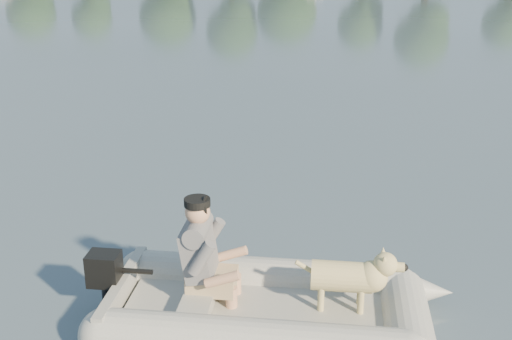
% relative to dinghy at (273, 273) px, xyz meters
% --- Properties ---
extents(water, '(160.00, 160.00, 0.00)m').
position_rel_dinghy_xyz_m(water, '(-0.54, 0.03, -0.57)').
color(water, slate).
rests_on(water, ground).
extents(dinghy, '(4.65, 3.28, 1.34)m').
position_rel_dinghy_xyz_m(dinghy, '(0.00, 0.00, 0.00)').
color(dinghy, gray).
rests_on(dinghy, water).
extents(man, '(0.75, 0.66, 1.04)m').
position_rel_dinghy_xyz_m(man, '(-0.67, -0.01, 0.18)').
color(man, slate).
rests_on(man, dinghy).
extents(dog, '(0.92, 0.40, 0.60)m').
position_rel_dinghy_xyz_m(dog, '(0.62, 0.11, -0.07)').
color(dog, tan).
rests_on(dog, dinghy).
extents(outboard_motor, '(0.42, 0.31, 0.76)m').
position_rel_dinghy_xyz_m(outboard_motor, '(-1.59, -0.15, -0.27)').
color(outboard_motor, black).
rests_on(outboard_motor, dinghy).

